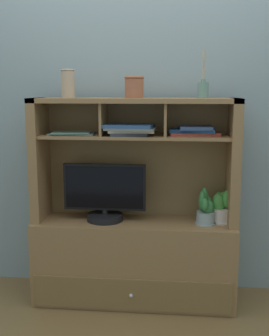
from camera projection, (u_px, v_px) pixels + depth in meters
The scene contains 12 objects.
floor_plane at pixel (134, 299), 2.94m from camera, with size 6.00×6.00×0.02m, color brown.
back_wall at pixel (138, 87), 2.91m from camera, with size 6.00×0.02×2.80m, color gray.
media_console at pixel (135, 239), 2.87m from camera, with size 1.30×0.44×1.33m.
tv_monitor at pixel (105, 196), 2.80m from camera, with size 0.53×0.23×0.37m.
potted_orchid at pixel (206, 209), 2.74m from camera, with size 0.13×0.14×0.23m.
potted_fern at pixel (222, 208), 2.79m from camera, with size 0.17×0.17×0.21m.
magazine_stack_left at pixel (194, 131), 2.70m from camera, with size 0.32×0.20×0.06m.
magazine_stack_centre at pixel (72, 133), 2.74m from camera, with size 0.30×0.19×0.02m.
magazine_stack_right at pixel (130, 129), 2.69m from camera, with size 0.33×0.24×0.07m.
diffuser_bottle at pixel (203, 89), 2.67m from camera, with size 0.07×0.07×0.29m.
ceramic_vase at pixel (134, 87), 2.66m from camera, with size 0.12×0.12×0.13m.
accent_vase at pixel (68, 83), 2.73m from camera, with size 0.09×0.09×0.18m.
Camera 1 is at (0.27, -2.72, 1.39)m, focal length 46.38 mm.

